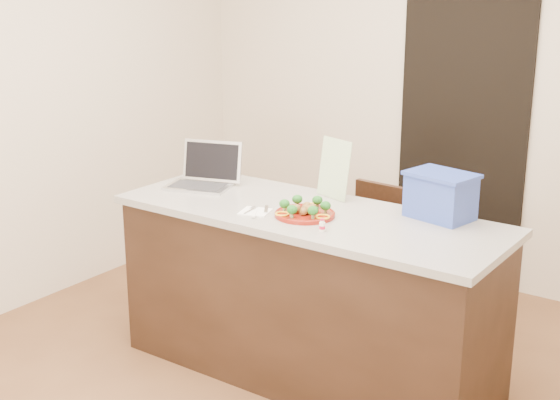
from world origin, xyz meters
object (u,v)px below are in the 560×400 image
Objects in this scene: napkin at (255,212)px; blue_box at (441,195)px; yogurt_bottle at (322,226)px; chair at (375,250)px; island at (308,294)px; laptop at (205,174)px; plate at (305,214)px.

blue_box is (0.81, 0.45, 0.11)m from napkin.
chair is (-0.20, 0.92, -0.44)m from yogurt_bottle.
blue_box reaches higher than chair.
yogurt_bottle is (0.22, -0.23, 0.48)m from island.
blue_box is (0.37, 0.51, 0.09)m from yogurt_bottle.
blue_box is 0.41× the size of chair.
yogurt_bottle is at bearing -114.14° from blue_box.
island is 33.51× the size of yogurt_bottle.
blue_box is at bearing -31.26° from chair.
laptop reaches higher than napkin.
yogurt_bottle is (0.44, -0.06, 0.02)m from napkin.
island is at bearing 38.17° from napkin.
island is at bearing -142.61° from blue_box.
blue_box is at bearing 32.77° from plate.
island is at bearing 134.36° from yogurt_bottle.
laptop is 0.46× the size of chair.
laptop is (-0.78, 0.15, 0.06)m from plate.
laptop is at bearing 169.06° from plate.
plate reaches higher than island.
plate is at bearing -85.00° from chair.
napkin is at bearing -41.69° from laptop.
napkin reaches higher than island.
yogurt_bottle is 0.07× the size of chair.
yogurt_bottle is at bearing -36.93° from plate.
yogurt_bottle reaches higher than chair.
plate is 0.80m from laptop.
island is 5.64× the size of blue_box.
yogurt_bottle is 1.02m from laptop.
plate is 0.25m from yogurt_bottle.
napkin is 0.60m from laptop.
island is at bearing -22.88° from laptop.
laptop is (-0.54, 0.24, 0.06)m from napkin.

